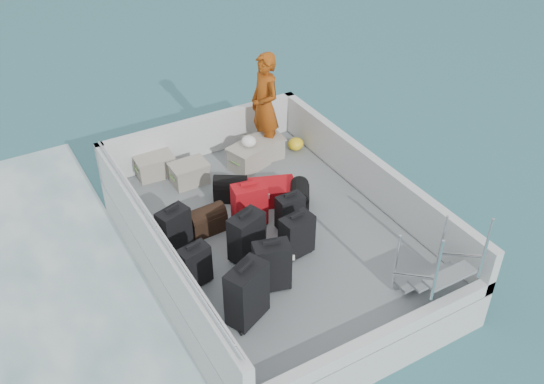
{
  "coord_description": "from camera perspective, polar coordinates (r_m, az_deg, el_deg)",
  "views": [
    {
      "loc": [
        -3.42,
        -5.89,
        6.2
      ],
      "look_at": [
        0.19,
        0.38,
        1.0
      ],
      "focal_mm": 40.0,
      "sensor_mm": 36.0,
      "label": 1
    }
  ],
  "objects": [
    {
      "name": "duffel_1",
      "position": [
        9.34,
        -3.92,
        0.17
      ],
      "size": [
        0.59,
        0.52,
        0.32
      ],
      "primitive_type": null,
      "rotation": [
        0.0,
        0.0,
        -0.56
      ],
      "color": "black",
      "rests_on": "deck"
    },
    {
      "name": "suitcase_6",
      "position": [
        8.22,
        2.34,
        -4.15
      ],
      "size": [
        0.48,
        0.32,
        0.62
      ],
      "primitive_type": "cube",
      "rotation": [
        0.0,
        0.0,
        0.13
      ],
      "color": "black",
      "rests_on": "deck"
    },
    {
      "name": "crate_0",
      "position": [
        10.03,
        -11.01,
        2.37
      ],
      "size": [
        0.59,
        0.42,
        0.34
      ],
      "primitive_type": "cube",
      "rotation": [
        0.0,
        0.0,
        -0.06
      ],
      "color": "#AAA394",
      "rests_on": "deck"
    },
    {
      "name": "passenger",
      "position": [
        10.09,
        -0.68,
        8.14
      ],
      "size": [
        0.44,
        0.68,
        1.81
      ],
      "primitive_type": "imported",
      "rotation": [
        0.0,
        0.0,
        -1.55
      ],
      "color": "#D45C14",
      "rests_on": "deck"
    },
    {
      "name": "duffel_0",
      "position": [
        8.74,
        -6.14,
        -2.81
      ],
      "size": [
        0.55,
        0.33,
        0.32
      ],
      "primitive_type": null,
      "rotation": [
        0.0,
        0.0,
        0.06
      ],
      "color": "black",
      "rests_on": "deck"
    },
    {
      "name": "suitcase_0",
      "position": [
        7.28,
        -2.37,
        -9.6
      ],
      "size": [
        0.6,
        0.49,
        0.8
      ],
      "primitive_type": "cube",
      "rotation": [
        0.0,
        0.0,
        0.43
      ],
      "color": "black",
      "rests_on": "deck"
    },
    {
      "name": "white_bag",
      "position": [
        9.91,
        -2.19,
        4.64
      ],
      "size": [
        0.24,
        0.24,
        0.18
      ],
      "primitive_type": "ellipsoid",
      "color": "white",
      "rests_on": "crate_2"
    },
    {
      "name": "crate_1",
      "position": [
        9.76,
        -7.78,
        1.67
      ],
      "size": [
        0.55,
        0.38,
        0.33
      ],
      "primitive_type": "cube",
      "rotation": [
        0.0,
        0.0,
        0.01
      ],
      "color": "#AAA394",
      "rests_on": "deck"
    },
    {
      "name": "deck",
      "position": [
        8.81,
        0.16,
        -3.66
      ],
      "size": [
        3.3,
        4.7,
        0.02
      ],
      "primitive_type": "cube",
      "color": "gray",
      "rests_on": "ferry_hull"
    },
    {
      "name": "suitcase_7",
      "position": [
        8.69,
        1.7,
        -1.92
      ],
      "size": [
        0.39,
        0.23,
        0.55
      ],
      "primitive_type": "cube",
      "rotation": [
        0.0,
        0.0,
        0.02
      ],
      "color": "black",
      "rests_on": "deck"
    },
    {
      "name": "suitcase_1",
      "position": [
        7.85,
        -7.26,
        -6.92
      ],
      "size": [
        0.43,
        0.29,
        0.59
      ],
      "primitive_type": "cube",
      "rotation": [
        0.0,
        0.0,
        0.18
      ],
      "color": "black",
      "rests_on": "deck"
    },
    {
      "name": "suitcase_2",
      "position": [
        8.44,
        -9.18,
        -3.45
      ],
      "size": [
        0.49,
        0.37,
        0.62
      ],
      "primitive_type": "cube",
      "rotation": [
        0.0,
        0.0,
        0.3
      ],
      "color": "black",
      "rests_on": "deck"
    },
    {
      "name": "ferry_hull",
      "position": [
        9.01,
        0.15,
        -5.19
      ],
      "size": [
        3.6,
        5.0,
        0.6
      ],
      "primitive_type": "cube",
      "color": "silver",
      "rests_on": "ground"
    },
    {
      "name": "crate_3",
      "position": [
        10.31,
        -0.74,
        4.13
      ],
      "size": [
        0.6,
        0.43,
        0.36
      ],
      "primitive_type": "cube",
      "rotation": [
        0.0,
        0.0,
        -0.04
      ],
      "color": "#AAA394",
      "rests_on": "deck"
    },
    {
      "name": "suitcase_3",
      "position": [
        7.7,
        -0.02,
        -7.02
      ],
      "size": [
        0.52,
        0.38,
        0.7
      ],
      "primitive_type": "cube",
      "rotation": [
        0.0,
        0.0,
        -0.27
      ],
      "color": "black",
      "rests_on": "deck"
    },
    {
      "name": "ground",
      "position": [
        9.21,
        0.15,
        -6.6
      ],
      "size": [
        160.0,
        160.0,
        0.0
      ],
      "primitive_type": "plane",
      "color": "#194A59",
      "rests_on": "ground"
    },
    {
      "name": "suitcase_8",
      "position": [
        9.3,
        -0.03,
        -0.01
      ],
      "size": [
        0.85,
        0.71,
        0.29
      ],
      "primitive_type": "cube",
      "rotation": [
        0.0,
        0.0,
        1.21
      ],
      "color": "#B80E14",
      "rests_on": "deck"
    },
    {
      "name": "crate_2",
      "position": [
        10.06,
        -2.15,
        3.29
      ],
      "size": [
        0.72,
        0.59,
        0.37
      ],
      "primitive_type": "cube",
      "rotation": [
        0.0,
        0.0,
        0.3
      ],
      "color": "#AAA394",
      "rests_on": "deck"
    },
    {
      "name": "deck_fittings",
      "position": [
        8.5,
        3.27,
        -2.12
      ],
      "size": [
        3.6,
        5.0,
        0.9
      ],
      "color": "silver",
      "rests_on": "deck"
    },
    {
      "name": "yellow_bag",
      "position": [
        10.57,
        2.25,
        4.54
      ],
      "size": [
        0.28,
        0.26,
        0.22
      ],
      "primitive_type": "ellipsoid",
      "color": "yellow",
      "rests_on": "deck"
    },
    {
      "name": "suitcase_4",
      "position": [
        8.14,
        -2.4,
        -4.27
      ],
      "size": [
        0.54,
        0.42,
        0.7
      ],
      "primitive_type": "cube",
      "rotation": [
        0.0,
        0.0,
        0.33
      ],
      "color": "black",
      "rests_on": "deck"
    },
    {
      "name": "duffel_2",
      "position": [
        9.16,
        2.58,
        -0.58
      ],
      "size": [
        0.49,
        0.53,
        0.32
      ],
      "primitive_type": null,
      "rotation": [
        0.0,
        0.0,
        1.0
      ],
      "color": "black",
      "rests_on": "deck"
    },
    {
      "name": "suitcase_5",
      "position": [
        8.73,
        -2.14,
        -1.24
      ],
      "size": [
        0.52,
        0.36,
        0.66
      ],
      "primitive_type": "cube",
      "rotation": [
        0.0,
        0.0,
        -0.16
      ],
      "color": "#B80E14",
      "rests_on": "deck"
    }
  ]
}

